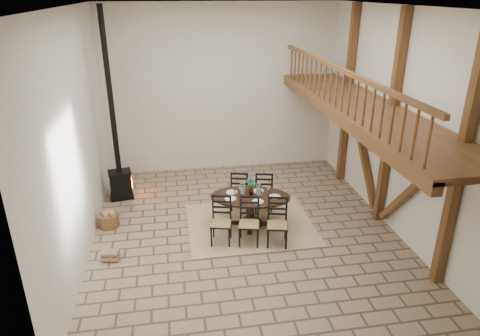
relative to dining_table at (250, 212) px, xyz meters
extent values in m
plane|color=#8F765F|center=(-0.15, -0.11, -0.42)|extent=(8.00, 8.00, 0.00)
cube|color=beige|center=(-0.15, 3.89, 2.08)|extent=(7.00, 0.02, 5.00)
cube|color=beige|center=(-0.15, -4.11, 2.08)|extent=(7.00, 0.02, 5.00)
cube|color=beige|center=(-3.65, -0.11, 2.08)|extent=(0.02, 8.00, 5.00)
cube|color=beige|center=(3.35, -0.11, 2.08)|extent=(0.02, 8.00, 5.00)
cube|color=white|center=(-0.15, -0.11, 4.58)|extent=(7.00, 8.00, 0.02)
cube|color=brown|center=(3.23, -2.61, 2.08)|extent=(0.18, 0.18, 5.00)
cube|color=brown|center=(3.23, -0.11, 2.08)|extent=(0.18, 0.18, 5.00)
cube|color=brown|center=(3.23, 2.39, 2.08)|extent=(0.18, 0.18, 5.00)
cube|color=brown|center=(3.23, -1.36, 0.98)|extent=(0.14, 2.16, 2.54)
cube|color=brown|center=(3.23, 1.14, 0.98)|extent=(0.14, 2.16, 2.54)
cube|color=brown|center=(3.23, -0.11, 2.38)|extent=(0.20, 7.80, 0.20)
cube|color=brown|center=(2.55, -0.11, 2.43)|extent=(1.60, 7.80, 0.12)
cube|color=brown|center=(1.85, -0.11, 2.33)|extent=(0.18, 7.80, 0.22)
cube|color=brown|center=(1.85, -0.11, 3.33)|extent=(0.09, 7.60, 0.09)
cube|color=brown|center=(1.85, -0.11, 2.91)|extent=(0.06, 7.60, 0.86)
cube|color=tan|center=(0.03, 0.11, -0.41)|extent=(3.00, 2.50, 0.02)
ellipsoid|color=black|center=(0.03, 0.11, 0.34)|extent=(2.10, 1.54, 0.04)
cylinder|color=black|center=(0.03, 0.11, -0.05)|extent=(0.19, 0.19, 0.70)
cylinder|color=black|center=(0.03, 0.11, -0.37)|extent=(0.58, 0.58, 0.06)
cube|color=#A7924D|center=(-0.77, -0.56, 0.07)|extent=(0.54, 0.53, 0.04)
cube|color=black|center=(-0.77, -0.56, -0.19)|extent=(0.52, 0.52, 0.48)
cube|color=black|center=(-0.73, -0.36, 0.37)|extent=(0.39, 0.13, 0.62)
cube|color=#A7924D|center=(-0.16, -0.70, 0.07)|extent=(0.54, 0.53, 0.04)
cube|color=black|center=(-0.16, -0.70, -0.19)|extent=(0.52, 0.52, 0.48)
cube|color=black|center=(-0.12, -0.51, 0.37)|extent=(0.39, 0.13, 0.62)
cube|color=#A7924D|center=(0.44, -0.84, 0.07)|extent=(0.54, 0.53, 0.04)
cube|color=black|center=(0.44, -0.84, -0.19)|extent=(0.52, 0.52, 0.48)
cube|color=black|center=(0.49, -0.65, 0.37)|extent=(0.39, 0.13, 0.62)
cube|color=#A7924D|center=(-0.09, 0.99, 0.07)|extent=(0.54, 0.53, 0.04)
cube|color=black|center=(-0.09, 0.99, -0.19)|extent=(0.52, 0.52, 0.48)
cube|color=black|center=(-0.13, 0.80, 0.37)|extent=(0.39, 0.13, 0.62)
cube|color=#A7924D|center=(0.52, 0.85, 0.07)|extent=(0.54, 0.53, 0.04)
cube|color=black|center=(0.52, 0.85, -0.19)|extent=(0.52, 0.52, 0.48)
cube|color=black|center=(0.47, 0.66, 0.37)|extent=(0.39, 0.13, 0.62)
cube|color=white|center=(0.03, 0.11, 0.36)|extent=(1.58, 1.04, 0.01)
cube|color=white|center=(0.03, 0.11, 0.45)|extent=(0.98, 0.52, 0.18)
cylinder|color=white|center=(-0.16, 0.15, 0.53)|extent=(0.12, 0.12, 0.34)
cylinder|color=white|center=(0.21, 0.07, 0.53)|extent=(0.12, 0.12, 0.34)
cylinder|color=silver|center=(-0.16, 0.15, 0.44)|extent=(0.06, 0.06, 0.16)
cylinder|color=silver|center=(0.21, 0.07, 0.44)|extent=(0.06, 0.06, 0.16)
imported|color=#4C723F|center=(0.04, 0.16, 0.57)|extent=(0.26, 0.20, 0.44)
cube|color=black|center=(-3.18, 2.15, -0.38)|extent=(0.67, 0.56, 0.09)
cube|color=black|center=(-3.18, 2.15, 0.00)|extent=(0.62, 0.50, 0.65)
cube|color=#FF590C|center=(-2.89, 2.20, 0.00)|extent=(0.06, 0.26, 0.26)
cube|color=black|center=(-3.18, 2.15, 0.34)|extent=(0.66, 0.55, 0.04)
cylinder|color=black|center=(-3.18, 2.15, 2.47)|extent=(0.14, 0.14, 4.22)
cylinder|color=brown|center=(-3.35, 0.61, -0.26)|extent=(0.49, 0.49, 0.32)
cube|color=tan|center=(-3.35, 0.61, -0.07)|extent=(0.26, 0.26, 0.09)
cube|color=tan|center=(-3.17, -0.84, -0.30)|extent=(0.39, 0.30, 0.24)
camera|label=1|loc=(-1.73, -8.79, 4.88)|focal=32.00mm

